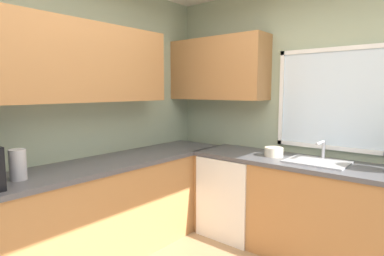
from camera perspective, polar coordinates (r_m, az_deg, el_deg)
room_shell at (r=2.60m, az=-5.02°, el=13.22°), size 3.53×3.85×2.69m
counter_run_left at (r=2.99m, az=-20.64°, el=-15.29°), size 0.65×3.46×0.90m
counter_run_back at (r=3.20m, az=22.98°, el=-13.89°), size 2.62×0.65×0.90m
dishwasher at (r=3.55m, az=7.72°, el=-11.76°), size 0.60×0.60×0.86m
kettle at (r=2.64m, az=-28.90°, el=-5.81°), size 0.12×0.12×0.23m
sink_assembly at (r=3.11m, az=21.71°, el=-5.57°), size 0.52×0.40×0.19m
bowl at (r=3.25m, az=14.54°, el=-4.18°), size 0.18×0.18×0.09m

